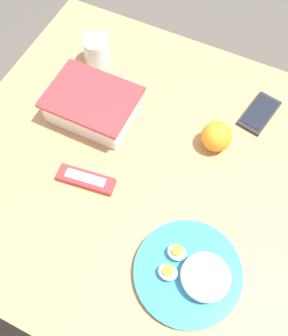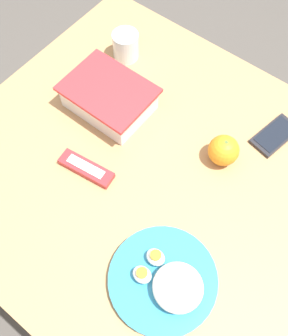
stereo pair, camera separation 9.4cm
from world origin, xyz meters
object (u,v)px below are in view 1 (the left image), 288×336
object	(u,v)px
rice_plate	(193,273)
cell_phone	(259,113)
food_container	(93,106)
orange_fruit	(216,136)
candy_bar	(86,179)
drinking_glass	(97,51)

from	to	relation	value
rice_plate	cell_phone	bearing A→B (deg)	90.13
food_container	orange_fruit	size ratio (longest dim) A/B	2.94
orange_fruit	cell_phone	bearing A→B (deg)	62.05
orange_fruit	candy_bar	world-z (taller)	orange_fruit
orange_fruit	drinking_glass	bearing A→B (deg)	163.61
food_container	drinking_glass	size ratio (longest dim) A/B	2.78
food_container	candy_bar	size ratio (longest dim) A/B	1.53
food_container	orange_fruit	bearing A→B (deg)	8.67
food_container	rice_plate	xyz separation A→B (m)	(0.40, -0.28, -0.01)
food_container	drinking_glass	distance (m)	0.19
rice_plate	cell_phone	size ratio (longest dim) A/B	1.68
cell_phone	drinking_glass	size ratio (longest dim) A/B	1.73
candy_bar	drinking_glass	bearing A→B (deg)	114.56
cell_phone	rice_plate	bearing A→B (deg)	-89.87
orange_fruit	cell_phone	distance (m)	0.16
rice_plate	drinking_glass	bearing A→B (deg)	136.72
food_container	candy_bar	distance (m)	0.20
candy_bar	drinking_glass	size ratio (longest dim) A/B	1.81
candy_bar	orange_fruit	bearing A→B (deg)	43.84
orange_fruit	candy_bar	size ratio (longest dim) A/B	0.52
rice_plate	candy_bar	size ratio (longest dim) A/B	1.60
orange_fruit	rice_plate	world-z (taller)	orange_fruit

